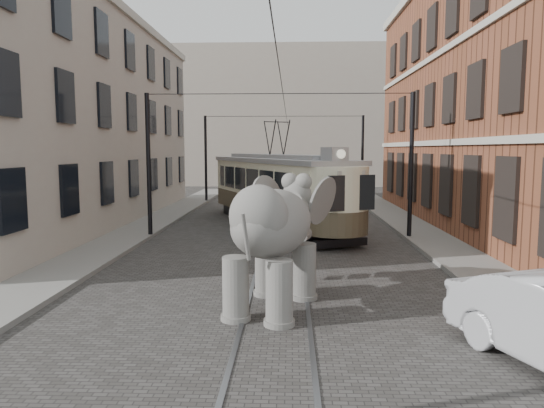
{
  "coord_description": "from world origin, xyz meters",
  "views": [
    {
      "loc": [
        0.31,
        -14.58,
        3.72
      ],
      "look_at": [
        -0.24,
        0.1,
        2.1
      ],
      "focal_mm": 33.02,
      "sensor_mm": 36.0,
      "label": 1
    }
  ],
  "objects": [
    {
      "name": "stucco_building",
      "position": [
        -11.0,
        10.0,
        5.0
      ],
      "size": [
        7.0,
        24.0,
        10.0
      ],
      "primitive_type": "cube",
      "color": "#A29386",
      "rests_on": "ground"
    },
    {
      "name": "sidewalk_right",
      "position": [
        6.0,
        0.0,
        0.07
      ],
      "size": [
        2.0,
        60.0,
        0.15
      ],
      "primitive_type": "cube",
      "color": "slate",
      "rests_on": "ground"
    },
    {
      "name": "brick_building",
      "position": [
        11.0,
        9.0,
        6.0
      ],
      "size": [
        8.0,
        26.0,
        12.0
      ],
      "primitive_type": "cube",
      "color": "brown",
      "rests_on": "ground"
    },
    {
      "name": "tram",
      "position": [
        -0.38,
        9.5,
        2.53
      ],
      "size": [
        7.61,
        12.69,
        5.05
      ],
      "primitive_type": null,
      "rotation": [
        0.0,
        0.0,
        0.42
      ],
      "color": "beige",
      "rests_on": "ground"
    },
    {
      "name": "distant_block",
      "position": [
        0.0,
        40.0,
        7.0
      ],
      "size": [
        28.0,
        10.0,
        14.0
      ],
      "primitive_type": "cube",
      "color": "#A29386",
      "rests_on": "ground"
    },
    {
      "name": "catenary",
      "position": [
        -0.2,
        5.0,
        3.0
      ],
      "size": [
        11.0,
        30.2,
        6.0
      ],
      "primitive_type": null,
      "color": "black",
      "rests_on": "ground"
    },
    {
      "name": "elephant",
      "position": [
        -0.11,
        -3.22,
        1.56
      ],
      "size": [
        4.17,
        5.69,
        3.12
      ],
      "primitive_type": null,
      "rotation": [
        0.0,
        0.0,
        -0.3
      ],
      "color": "#65635E",
      "rests_on": "ground"
    },
    {
      "name": "ground",
      "position": [
        0.0,
        0.0,
        0.0
      ],
      "size": [
        120.0,
        120.0,
        0.0
      ],
      "primitive_type": "plane",
      "color": "#403D3B"
    },
    {
      "name": "sidewalk_left",
      "position": [
        -6.5,
        0.0,
        0.07
      ],
      "size": [
        2.0,
        60.0,
        0.15
      ],
      "primitive_type": "cube",
      "color": "slate",
      "rests_on": "ground"
    },
    {
      "name": "tram_rails",
      "position": [
        0.0,
        0.0,
        0.01
      ],
      "size": [
        1.54,
        80.0,
        0.02
      ],
      "primitive_type": null,
      "color": "slate",
      "rests_on": "ground"
    }
  ]
}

